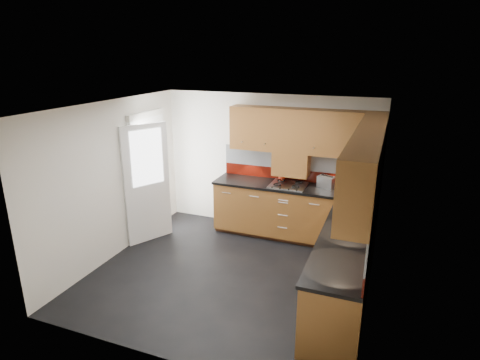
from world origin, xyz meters
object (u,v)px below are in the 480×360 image
at_px(gas_hob, 288,185).
at_px(food_processor, 356,193).
at_px(utensil_pot, 282,175).
at_px(toaster, 327,182).

relative_size(gas_hob, food_processor, 1.95).
xyz_separation_m(utensil_pot, toaster, (0.78, -0.10, 0.00)).
bearing_deg(gas_hob, toaster, 13.13).
distance_m(utensil_pot, toaster, 0.78).
bearing_deg(food_processor, gas_hob, 161.00).
distance_m(utensil_pot, food_processor, 1.44).
xyz_separation_m(gas_hob, utensil_pot, (-0.17, 0.24, 0.08)).
bearing_deg(utensil_pot, food_processor, -25.68).
height_order(utensil_pot, food_processor, utensil_pot).
relative_size(utensil_pot, toaster, 1.33).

